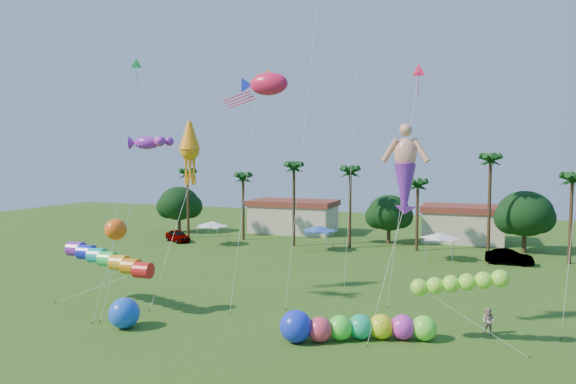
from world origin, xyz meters
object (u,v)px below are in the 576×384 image
(car_a, at_px, (178,236))
(car_b, at_px, (509,257))
(caterpillar_inflatable, at_px, (352,327))
(spectator_b, at_px, (489,321))
(blue_ball, at_px, (124,313))

(car_a, distance_m, car_b, 40.60)
(car_a, height_order, car_b, car_b)
(car_b, relative_size, caterpillar_inflatable, 0.51)
(car_b, distance_m, spectator_b, 23.69)
(blue_ball, bearing_deg, spectator_b, 17.33)
(car_a, bearing_deg, spectator_b, -89.78)
(car_a, xyz_separation_m, car_b, (40.60, -0.32, 0.00))
(car_a, relative_size, car_b, 0.96)
(car_a, xyz_separation_m, spectator_b, (38.20, -23.89, 0.09))
(car_b, xyz_separation_m, blue_ball, (-24.97, -30.61, 0.22))
(car_b, distance_m, caterpillar_inflatable, 29.47)
(car_a, bearing_deg, blue_ball, -120.95)
(blue_ball, bearing_deg, car_a, 116.80)
(car_a, xyz_separation_m, caterpillar_inflatable, (30.29, -27.93, 0.05))
(car_a, distance_m, caterpillar_inflatable, 41.20)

